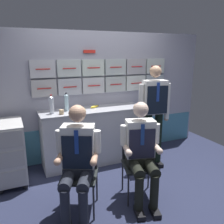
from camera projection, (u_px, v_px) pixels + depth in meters
ground at (134, 193)px, 3.16m from camera, size 4.80×4.80×0.04m
galley_bulkhead at (98, 95)px, 4.12m from camera, size 4.20×0.14×2.15m
galley_counter at (94, 135)px, 3.95m from camera, size 1.72×0.53×0.91m
service_trolley at (10, 151)px, 3.29m from camera, size 0.40×0.65×0.88m
folding_chair_left at (80, 166)px, 2.77m from camera, size 0.53×0.53×0.84m
crew_member_left at (78, 157)px, 2.57m from camera, size 0.57×0.69×1.26m
folding_chair_right at (138, 156)px, 3.02m from camera, size 0.49×0.49×0.84m
crew_member_right at (142, 149)px, 2.83m from camera, size 0.51×0.65×1.24m
crew_member_standing at (154, 109)px, 3.67m from camera, size 0.51×0.30×1.62m
water_bottle_tall at (66, 102)px, 3.68m from camera, size 0.06×0.06×0.29m
water_bottle_clear at (52, 105)px, 3.51m from camera, size 0.07×0.07×0.29m
paper_cup_blue at (61, 112)px, 3.50m from camera, size 0.07×0.07×0.07m
coffee_cup_white at (67, 107)px, 3.80m from camera, size 0.06×0.06×0.08m
snack_banana at (95, 107)px, 3.91m from camera, size 0.17×0.10×0.04m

